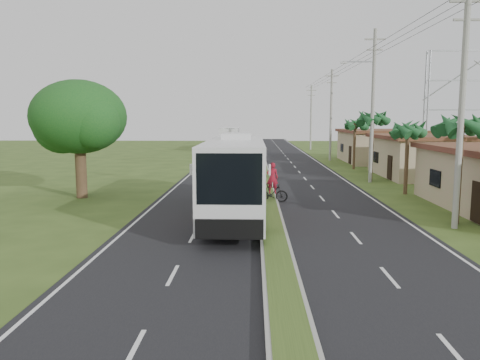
{
  "coord_description": "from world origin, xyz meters",
  "views": [
    {
      "loc": [
        -0.88,
        -19.6,
        5.06
      ],
      "look_at": [
        -1.61,
        5.33,
        1.8
      ],
      "focal_mm": 35.0,
      "sensor_mm": 36.0,
      "label": 1
    }
  ],
  "objects": [
    {
      "name": "lane_edge_left",
      "position": [
        -6.7,
        20.0,
        0.0
      ],
      "size": [
        0.12,
        160.0,
        0.01
      ],
      "primitive_type": "cube",
      "color": "silver",
      "rests_on": "ground"
    },
    {
      "name": "lane_edge_right",
      "position": [
        6.7,
        20.0,
        0.0
      ],
      "size": [
        0.12,
        160.0,
        0.01
      ],
      "primitive_type": "cube",
      "color": "silver",
      "rests_on": "ground"
    },
    {
      "name": "road_asphalt",
      "position": [
        0.0,
        20.0,
        0.01
      ],
      "size": [
        14.0,
        160.0,
        0.02
      ],
      "primitive_type": "cube",
      "color": "black",
      "rests_on": "ground"
    },
    {
      "name": "ground",
      "position": [
        0.0,
        0.0,
        0.0
      ],
      "size": [
        180.0,
        180.0,
        0.0
      ],
      "primitive_type": "plane",
      "color": "#344A1B",
      "rests_on": "ground"
    },
    {
      "name": "palm_verge_c",
      "position": [
        8.8,
        19.0,
        5.12
      ],
      "size": [
        2.4,
        2.4,
        5.85
      ],
      "color": "#473321",
      "rests_on": "ground"
    },
    {
      "name": "billboard_lattice",
      "position": [
        22.0,
        30.0,
        6.82
      ],
      "size": [
        10.18,
        1.18,
        12.07
      ],
      "color": "gray",
      "rests_on": "ground"
    },
    {
      "name": "median_strip",
      "position": [
        0.0,
        20.0,
        0.1
      ],
      "size": [
        1.2,
        160.0,
        0.18
      ],
      "color": "gray",
      "rests_on": "ground"
    },
    {
      "name": "shop_mid",
      "position": [
        14.0,
        22.0,
        1.86
      ],
      "size": [
        7.6,
        10.6,
        3.67
      ],
      "color": "tan",
      "rests_on": "ground"
    },
    {
      "name": "coach_bus_far",
      "position": [
        -4.7,
        56.07,
        2.11
      ],
      "size": [
        2.95,
        12.78,
        3.71
      ],
      "rotation": [
        0.0,
        0.0,
        0.01
      ],
      "color": "white",
      "rests_on": "ground"
    },
    {
      "name": "palm_verge_d",
      "position": [
        9.3,
        28.0,
        4.55
      ],
      "size": [
        2.4,
        2.4,
        5.25
      ],
      "color": "#473321",
      "rests_on": "ground"
    },
    {
      "name": "utility_pole_c",
      "position": [
        8.5,
        38.0,
        5.67
      ],
      "size": [
        1.6,
        0.28,
        11.0
      ],
      "color": "gray",
      "rests_on": "ground"
    },
    {
      "name": "shop_far",
      "position": [
        14.0,
        36.0,
        1.93
      ],
      "size": [
        8.6,
        11.6,
        3.82
      ],
      "color": "tan",
      "rests_on": "ground"
    },
    {
      "name": "palm_verge_a",
      "position": [
        9.0,
        3.0,
        4.74
      ],
      "size": [
        2.4,
        2.4,
        5.45
      ],
      "color": "#473321",
      "rests_on": "ground"
    },
    {
      "name": "utility_pole_b",
      "position": [
        8.47,
        18.0,
        6.26
      ],
      "size": [
        3.2,
        0.28,
        12.0
      ],
      "color": "gray",
      "rests_on": "ground"
    },
    {
      "name": "utility_pole_a",
      "position": [
        8.5,
        2.0,
        5.67
      ],
      "size": [
        1.6,
        0.28,
        11.0
      ],
      "color": "gray",
      "rests_on": "ground"
    },
    {
      "name": "motorcyclist",
      "position": [
        0.27,
        8.66,
        0.89
      ],
      "size": [
        1.93,
        0.72,
        2.45
      ],
      "rotation": [
        0.0,
        0.0,
        -0.1
      ],
      "color": "black",
      "rests_on": "ground"
    },
    {
      "name": "shade_tree",
      "position": [
        -12.11,
        10.02,
        5.03
      ],
      "size": [
        6.3,
        6.0,
        7.54
      ],
      "color": "#473321",
      "rests_on": "ground"
    },
    {
      "name": "palm_verge_b",
      "position": [
        9.4,
        12.0,
        4.36
      ],
      "size": [
        2.4,
        2.4,
        5.05
      ],
      "color": "#473321",
      "rests_on": "ground"
    },
    {
      "name": "utility_pole_d",
      "position": [
        8.5,
        58.0,
        5.42
      ],
      "size": [
        1.6,
        0.28,
        10.5
      ],
      "color": "gray",
      "rests_on": "ground"
    },
    {
      "name": "coach_bus_main",
      "position": [
        -1.8,
        4.56,
        2.37
      ],
      "size": [
        2.87,
        13.35,
        4.31
      ],
      "rotation": [
        0.0,
        0.0,
        0.0
      ],
      "color": "silver",
      "rests_on": "ground"
    }
  ]
}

